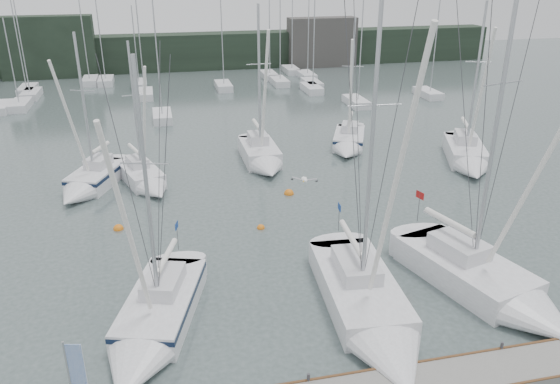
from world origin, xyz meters
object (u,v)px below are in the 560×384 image
(sailboat_near_right, at_px, (498,291))
(sailboat_mid_a, at_px, (89,183))
(sailboat_near_center, at_px, (373,319))
(sailboat_mid_d, at_px, (348,143))
(buoy_b, at_px, (289,194))
(buoy_c, at_px, (119,229))
(dock_banner, at_px, (76,382))
(sailboat_mid_e, at_px, (468,158))
(buoy_a, at_px, (261,228))
(sailboat_mid_c, at_px, (263,158))
(sailboat_near_left, at_px, (151,328))
(sailboat_mid_b, at_px, (146,180))

(sailboat_near_right, height_order, sailboat_mid_a, sailboat_near_right)
(sailboat_near_center, distance_m, sailboat_mid_d, 24.29)
(buoy_b, xyz_separation_m, buoy_c, (-11.10, -2.87, 0.00))
(sailboat_near_right, xyz_separation_m, dock_banner, (-17.83, -4.20, 1.99))
(sailboat_near_center, xyz_separation_m, buoy_c, (-11.09, 12.32, -0.56))
(buoy_b, bearing_deg, buoy_c, -165.51)
(sailboat_mid_e, bearing_deg, buoy_a, -137.33)
(sailboat_near_right, bearing_deg, dock_banner, 177.76)
(sailboat_near_center, xyz_separation_m, sailboat_mid_c, (-0.64, 20.94, 0.07))
(sailboat_near_left, xyz_separation_m, sailboat_mid_b, (-0.13, 17.13, -0.05))
(sailboat_near_center, bearing_deg, sailboat_near_right, 9.90)
(sailboat_mid_d, bearing_deg, sailboat_mid_a, -145.00)
(sailboat_mid_a, distance_m, sailboat_mid_d, 20.85)
(sailboat_mid_d, bearing_deg, sailboat_near_center, -84.25)
(sailboat_near_center, xyz_separation_m, buoy_b, (0.01, 15.19, -0.56))
(sailboat_mid_d, distance_m, buoy_a, 16.12)
(sailboat_mid_d, relative_size, dock_banner, 3.03)
(buoy_b, bearing_deg, sailboat_near_center, -90.06)
(buoy_c, bearing_deg, buoy_b, 14.49)
(sailboat_mid_b, distance_m, sailboat_mid_c, 9.08)
(sailboat_near_left, bearing_deg, sailboat_near_center, 8.15)
(sailboat_near_center, bearing_deg, sailboat_mid_b, 121.12)
(sailboat_near_center, height_order, dock_banner, sailboat_near_center)
(sailboat_mid_c, height_order, buoy_b, sailboat_mid_c)
(sailboat_near_right, bearing_deg, buoy_b, 98.15)
(buoy_a, relative_size, dock_banner, 0.13)
(sailboat_near_right, xyz_separation_m, buoy_b, (-6.38, 14.56, -0.62))
(sailboat_mid_d, distance_m, dock_banner, 32.65)
(sailboat_near_left, distance_m, buoy_a, 11.15)
(sailboat_near_left, relative_size, sailboat_mid_c, 0.99)
(sailboat_mid_d, relative_size, buoy_a, 23.93)
(sailboat_near_left, relative_size, sailboat_mid_e, 0.97)
(sailboat_near_left, xyz_separation_m, buoy_a, (6.43, 9.09, -0.56))
(sailboat_near_right, xyz_separation_m, buoy_a, (-9.24, 9.93, -0.62))
(sailboat_mid_e, relative_size, dock_banner, 3.45)
(sailboat_mid_a, bearing_deg, sailboat_mid_d, 34.53)
(sailboat_mid_b, height_order, dock_banner, sailboat_mid_b)
(sailboat_near_left, bearing_deg, sailboat_mid_a, 120.02)
(sailboat_near_center, height_order, buoy_c, sailboat_near_center)
(sailboat_near_center, height_order, sailboat_near_right, sailboat_near_right)
(sailboat_near_right, xyz_separation_m, buoy_c, (-17.48, 11.69, -0.62))
(sailboat_near_left, bearing_deg, sailboat_near_right, 14.06)
(sailboat_mid_a, relative_size, buoy_a, 23.83)
(sailboat_mid_b, distance_m, buoy_c, 6.51)
(buoy_c, bearing_deg, sailboat_mid_d, 30.93)
(sailboat_near_right, height_order, buoy_b, sailboat_near_right)
(sailboat_near_right, xyz_separation_m, sailboat_mid_e, (8.38, 16.79, -0.01))
(sailboat_mid_e, relative_size, buoy_b, 19.26)
(sailboat_mid_b, distance_m, sailboat_mid_e, 24.22)
(sailboat_near_right, height_order, buoy_c, sailboat_near_right)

